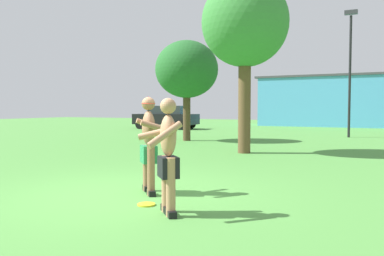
# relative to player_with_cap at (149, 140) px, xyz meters

# --- Properties ---
(ground_plane) EXTENTS (80.00, 80.00, 0.00)m
(ground_plane) POSITION_rel_player_with_cap_xyz_m (-0.25, -0.25, -0.91)
(ground_plane) COLOR #4C8E3D
(player_with_cap) EXTENTS (0.79, 0.81, 1.66)m
(player_with_cap) POSITION_rel_player_with_cap_xyz_m (0.00, 0.00, 0.00)
(player_with_cap) COLOR black
(player_with_cap) RESTS_ON ground_plane
(player_in_black) EXTENTS (0.74, 0.74, 1.60)m
(player_in_black) POSITION_rel_player_with_cap_xyz_m (0.97, -1.04, -0.07)
(player_in_black) COLOR black
(player_in_black) RESTS_ON ground_plane
(frisbee) EXTENTS (0.27, 0.27, 0.03)m
(frisbee) POSITION_rel_player_with_cap_xyz_m (0.43, -0.75, -0.90)
(frisbee) COLOR yellow
(frisbee) RESTS_ON ground_plane
(car_black_near_post) EXTENTS (4.44, 2.32, 1.58)m
(car_black_near_post) POSITION_rel_player_with_cap_xyz_m (-10.11, 17.93, -0.08)
(car_black_near_post) COLOR black
(car_black_near_post) RESTS_ON ground_plane
(lamp_post) EXTENTS (0.60, 0.24, 6.17)m
(lamp_post) POSITION_rel_player_with_cap_xyz_m (1.83, 15.22, 2.84)
(lamp_post) COLOR black
(lamp_post) RESTS_ON ground_plane
(outbuilding_behind_lot) EXTENTS (12.96, 4.62, 3.93)m
(outbuilding_behind_lot) POSITION_rel_player_with_cap_xyz_m (0.33, 27.35, 1.06)
(outbuilding_behind_lot) COLOR #4C9ED1
(outbuilding_behind_lot) RESTS_ON ground_plane
(tree_left_field) EXTENTS (2.77, 2.77, 4.41)m
(tree_left_field) POSITION_rel_player_with_cap_xyz_m (-4.40, 9.92, 2.21)
(tree_left_field) COLOR #4C3823
(tree_left_field) RESTS_ON ground_plane
(tree_right_field) EXTENTS (2.77, 2.77, 5.60)m
(tree_right_field) POSITION_rel_player_with_cap_xyz_m (-0.54, 6.49, 3.21)
(tree_right_field) COLOR brown
(tree_right_field) RESTS_ON ground_plane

